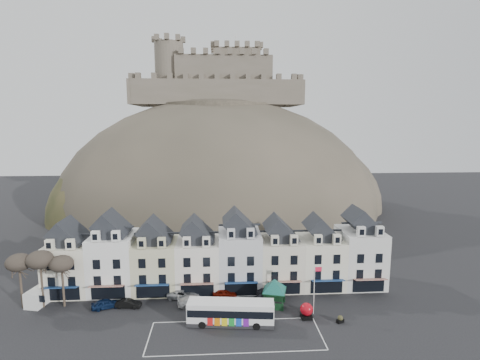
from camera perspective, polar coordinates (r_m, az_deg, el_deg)
The scene contains 21 objects.
ground at distance 50.86m, azimuth -3.09°, elevation -23.39°, with size 300.00×300.00×0.00m, color black.
coach_bay_markings at distance 51.97m, azimuth -0.71°, elevation -22.61°, with size 22.00×7.50×0.01m, color silver.
townhouse_terrace at distance 62.89m, azimuth -3.10°, elevation -11.45°, with size 54.40×9.35×11.80m.
castle_hill at distance 115.18m, azimuth -2.71°, elevation -4.69°, with size 100.00×76.00×68.00m.
castle at distance 119.65m, azimuth -3.27°, elevation 15.14°, with size 50.20×22.20×22.00m.
tree_left_far at distance 64.11m, azimuth -30.65°, elevation -10.81°, with size 3.61×3.61×8.24m.
tree_left_mid at distance 62.70m, azimuth -28.19°, elevation -10.71°, with size 3.78×3.78×8.64m.
tree_left_near at distance 61.75m, azimuth -25.56°, elevation -11.50°, with size 3.43×3.43×7.84m.
bus at distance 53.46m, azimuth -1.42°, elevation -19.40°, with size 11.84×3.92×3.28m.
bus_shelter at distance 57.60m, azimuth 5.29°, elevation -15.66°, with size 6.39×6.39×4.20m.
red_buoy at distance 55.91m, azimuth 10.09°, elevation -18.99°, with size 1.79×1.79×2.21m.
flagpole at distance 55.81m, azimuth 11.33°, elevation -15.63°, with size 1.05×0.11×7.26m.
white_van at distance 66.47m, azimuth -27.96°, elevation -15.18°, with size 3.32×5.59×2.39m.
planter_west at distance 57.84m, azimuth 9.72°, elevation -18.75°, with size 1.02×0.74×0.92m.
planter_east at distance 56.09m, azimuth 15.03°, elevation -19.80°, with size 1.16×0.90×1.03m.
car_navy at distance 61.09m, azimuth -19.76°, elevation -17.33°, with size 1.64×4.07×1.39m, color #0C1B3C.
car_black at distance 60.32m, azimuth -16.64°, elevation -17.60°, with size 1.30×3.74×1.23m, color black.
car_silver at distance 61.29m, azimuth -8.66°, elevation -16.80°, with size 2.27×4.84×1.37m, color #9EA1A5.
car_white at distance 58.87m, azimuth -6.84°, elevation -17.81°, with size 2.13×5.24×1.52m, color silver.
car_maroon at distance 61.06m, azimuth -2.34°, elevation -16.83°, with size 1.54×3.84×1.31m, color #540D04.
car_charcoal at distance 61.55m, azimuth 4.52°, elevation -16.57°, with size 1.51×4.34×1.43m, color black.
Camera 1 is at (-0.08, -43.00, 27.16)m, focal length 28.00 mm.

